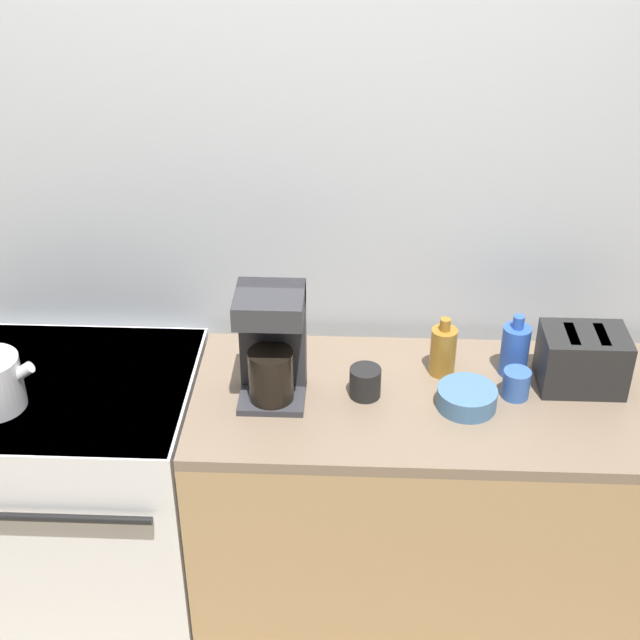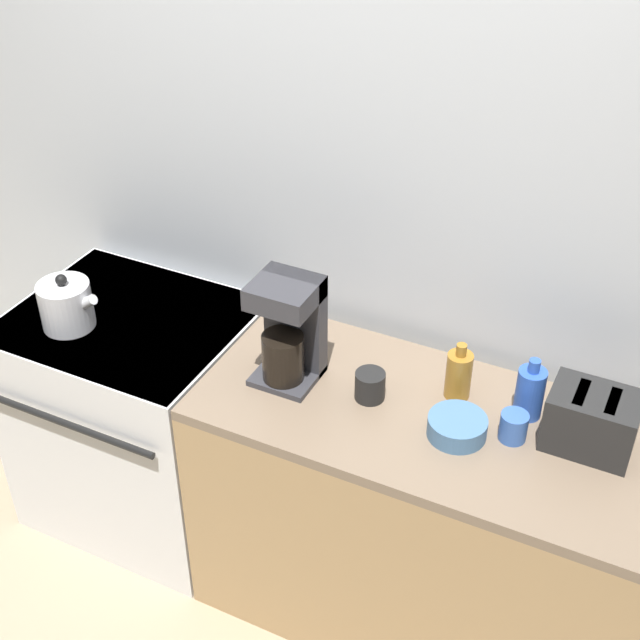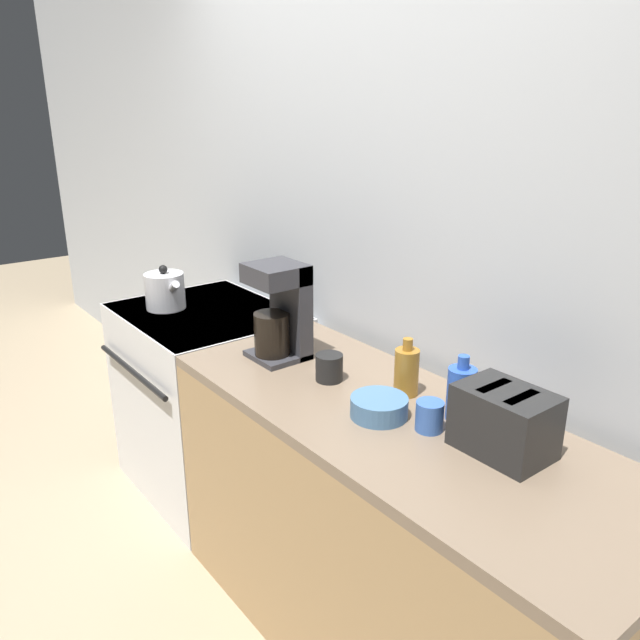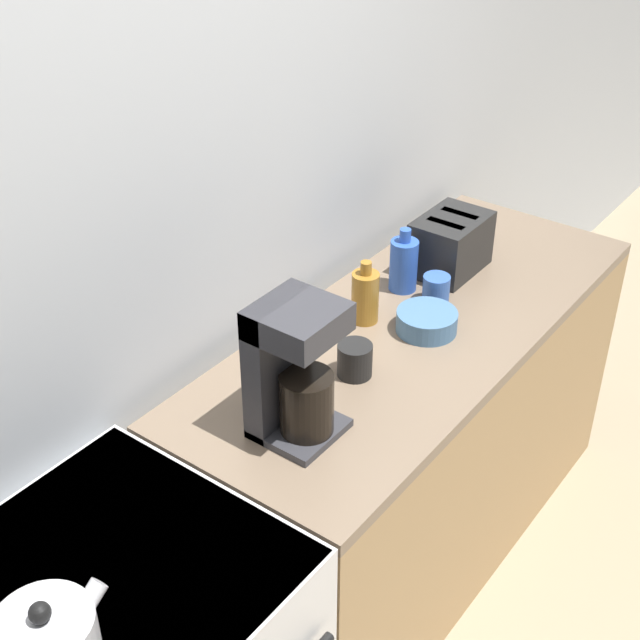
# 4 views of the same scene
# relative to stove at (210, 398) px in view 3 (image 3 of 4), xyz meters

# --- Properties ---
(ground_plane) EXTENTS (12.00, 12.00, 0.00)m
(ground_plane) POSITION_rel_stove_xyz_m (0.65, -0.33, -0.45)
(ground_plane) COLOR tan
(wall_back) EXTENTS (8.00, 0.05, 2.60)m
(wall_back) POSITION_rel_stove_xyz_m (0.65, 0.39, 0.85)
(wall_back) COLOR silver
(wall_back) RESTS_ON ground_plane
(stove) EXTENTS (0.80, 0.71, 0.89)m
(stove) POSITION_rel_stove_xyz_m (0.00, 0.00, 0.00)
(stove) COLOR silver
(stove) RESTS_ON ground_plane
(counter_block) EXTENTS (1.66, 0.64, 0.89)m
(counter_block) POSITION_rel_stove_xyz_m (1.24, -0.02, -0.01)
(counter_block) COLOR tan
(counter_block) RESTS_ON ground_plane
(kettle) EXTENTS (0.22, 0.18, 0.20)m
(kettle) POSITION_rel_stove_xyz_m (-0.15, -0.12, 0.51)
(kettle) COLOR silver
(kettle) RESTS_ON stove
(toaster) EXTENTS (0.25, 0.18, 0.18)m
(toaster) POSITION_rel_stove_xyz_m (1.56, 0.07, 0.52)
(toaster) COLOR black
(toaster) RESTS_ON counter_block
(coffee_maker) EXTENTS (0.19, 0.18, 0.35)m
(coffee_maker) POSITION_rel_stove_xyz_m (0.64, -0.02, 0.61)
(coffee_maker) COLOR #333338
(coffee_maker) RESTS_ON counter_block
(bottle_amber) EXTENTS (0.08, 0.08, 0.19)m
(bottle_amber) POSITION_rel_stove_xyz_m (1.15, 0.11, 0.51)
(bottle_amber) COLOR #9E6B23
(bottle_amber) RESTS_ON counter_block
(bottle_blue) EXTENTS (0.08, 0.08, 0.20)m
(bottle_blue) POSITION_rel_stove_xyz_m (1.37, 0.12, 0.52)
(bottle_blue) COLOR #2D56B7
(bottle_blue) RESTS_ON counter_block
(cup_black) EXTENTS (0.09, 0.09, 0.09)m
(cup_black) POSITION_rel_stove_xyz_m (0.92, -0.01, 0.48)
(cup_black) COLOR black
(cup_black) RESTS_ON counter_block
(cup_blue) EXTENTS (0.08, 0.08, 0.09)m
(cup_blue) POSITION_rel_stove_xyz_m (1.36, -0.00, 0.48)
(cup_blue) COLOR #3860B2
(cup_blue) RESTS_ON counter_block
(bowl) EXTENTS (0.17, 0.17, 0.06)m
(bowl) POSITION_rel_stove_xyz_m (1.21, -0.06, 0.46)
(bowl) COLOR teal
(bowl) RESTS_ON counter_block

